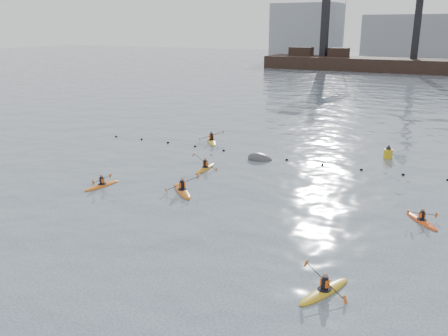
{
  "coord_description": "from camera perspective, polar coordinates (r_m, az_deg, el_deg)",
  "views": [
    {
      "loc": [
        13.81,
        -13.07,
        10.5
      ],
      "look_at": [
        1.83,
        9.69,
        2.8
      ],
      "focal_mm": 38.0,
      "sensor_mm": 36.0,
      "label": 1
    }
  ],
  "objects": [
    {
      "name": "ground",
      "position": [
        21.72,
        -16.85,
        -13.03
      ],
      "size": [
        400.0,
        400.0,
        0.0
      ],
      "primitive_type": "plane",
      "color": "#3A4554",
      "rests_on": "ground"
    },
    {
      "name": "kayaker_3",
      "position": [
        36.37,
        -2.26,
        0.03
      ],
      "size": [
        2.19,
        3.14,
        1.32
      ],
      "rotation": [
        0.0,
        0.0,
        0.08
      ],
      "color": "#C48217",
      "rests_on": "ground"
    },
    {
      "name": "skyline",
      "position": [
        163.75,
        24.58,
        14.79
      ],
      "size": [
        141.0,
        28.0,
        22.0
      ],
      "color": "gray",
      "rests_on": "ground"
    },
    {
      "name": "mooring_buoy",
      "position": [
        39.01,
        4.4,
        1.0
      ],
      "size": [
        2.53,
        1.73,
        1.49
      ],
      "primitive_type": "ellipsoid",
      "rotation": [
        0.0,
        0.21,
        0.22
      ],
      "color": "#3A3C3F",
      "rests_on": "ground"
    },
    {
      "name": "nav_buoy",
      "position": [
        41.49,
        19.13,
        1.64
      ],
      "size": [
        0.72,
        0.72,
        1.32
      ],
      "color": "gold",
      "rests_on": "ground"
    },
    {
      "name": "kayaker_4",
      "position": [
        28.88,
        22.67,
        -5.83
      ],
      "size": [
        2.26,
        2.53,
        0.92
      ],
      "rotation": [
        0.0,
        0.0,
        3.84
      ],
      "color": "#DB4714",
      "rests_on": "ground"
    },
    {
      "name": "kayaker_1",
      "position": [
        20.51,
        11.98,
        -14.22
      ],
      "size": [
        2.09,
        3.16,
        1.22
      ],
      "rotation": [
        0.0,
        0.0,
        -0.37
      ],
      "color": "gold",
      "rests_on": "ground"
    },
    {
      "name": "kayaker_2",
      "position": [
        31.47,
        -5.04,
        -2.69
      ],
      "size": [
        2.98,
        2.83,
        1.25
      ],
      "rotation": [
        0.0,
        0.0,
        0.82
      ],
      "color": "#C45E12",
      "rests_on": "ground"
    },
    {
      "name": "kayaker_0",
      "position": [
        33.51,
        -14.47,
        -1.98
      ],
      "size": [
        2.04,
        2.98,
        1.19
      ],
      "rotation": [
        0.0,
        0.0,
        -0.15
      ],
      "color": "orange",
      "rests_on": "ground"
    },
    {
      "name": "barge_pier",
      "position": [
        124.16,
        21.67,
        11.55
      ],
      "size": [
        72.0,
        19.3,
        29.5
      ],
      "color": "black",
      "rests_on": "ground"
    },
    {
      "name": "float_line",
      "position": [
        39.77,
        5.67,
        1.32
      ],
      "size": [
        33.24,
        0.73,
        0.24
      ],
      "color": "black",
      "rests_on": "ground"
    },
    {
      "name": "kayaker_5",
      "position": [
        44.97,
        -1.51,
        3.3
      ],
      "size": [
        2.73,
        3.35,
        1.27
      ],
      "rotation": [
        0.0,
        0.0,
        0.63
      ],
      "color": "gold",
      "rests_on": "ground"
    }
  ]
}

